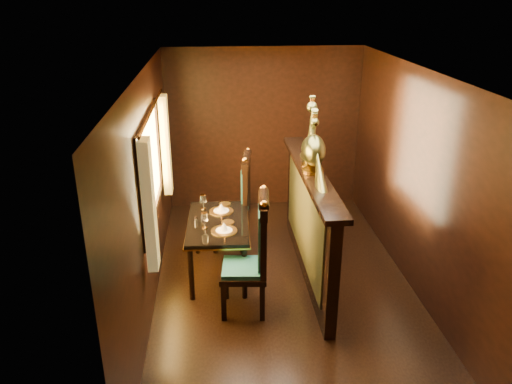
% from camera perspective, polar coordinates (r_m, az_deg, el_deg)
% --- Properties ---
extents(ground, '(5.00, 5.00, 0.00)m').
position_cam_1_polar(ground, '(6.04, 3.24, -10.75)').
color(ground, black).
rests_on(ground, ground).
extents(room_shell, '(3.04, 5.04, 2.52)m').
position_cam_1_polar(room_shell, '(5.35, 2.68, 3.65)').
color(room_shell, black).
rests_on(room_shell, ground).
extents(partition, '(0.26, 2.70, 1.36)m').
position_cam_1_polar(partition, '(6.00, 6.03, -3.28)').
color(partition, black).
rests_on(partition, ground).
extents(dining_table, '(0.78, 1.24, 0.92)m').
position_cam_1_polar(dining_table, '(5.99, -4.39, -3.95)').
color(dining_table, black).
rests_on(dining_table, ground).
extents(chair_left, '(0.54, 0.56, 1.39)m').
position_cam_1_polar(chair_left, '(5.28, -0.07, -6.76)').
color(chair_left, black).
rests_on(chair_left, ground).
extents(chair_right, '(0.56, 0.58, 1.36)m').
position_cam_1_polar(chair_right, '(6.58, -1.79, -0.81)').
color(chair_right, black).
rests_on(chair_right, ground).
extents(peacock_left, '(0.26, 0.70, 0.83)m').
position_cam_1_polar(peacock_left, '(5.53, 6.70, 6.28)').
color(peacock_left, '#194D36').
rests_on(peacock_left, partition).
extents(peacock_right, '(0.22, 0.57, 0.68)m').
position_cam_1_polar(peacock_right, '(5.74, 6.28, 6.10)').
color(peacock_right, '#194D36').
rests_on(peacock_right, partition).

